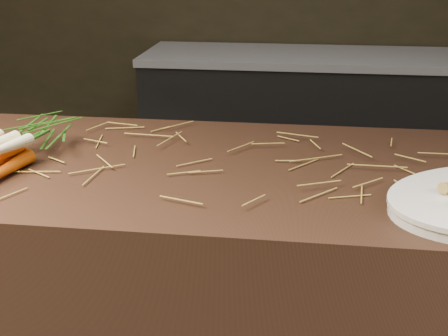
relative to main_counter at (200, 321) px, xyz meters
name	(u,v)px	position (x,y,z in m)	size (l,w,h in m)	color
main_counter	(200,321)	(0.00, 0.00, 0.00)	(2.40, 0.70, 0.90)	black
back_counter	(307,127)	(0.30, 1.88, -0.03)	(1.82, 0.62, 0.84)	black
straw_bedding	(197,160)	(0.00, 0.00, 0.46)	(1.40, 0.60, 0.02)	olive
root_veg_bunch	(18,143)	(-0.42, -0.03, 0.50)	(0.26, 0.52, 0.09)	#C55109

